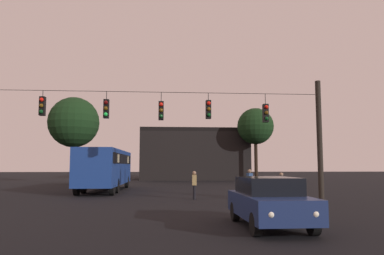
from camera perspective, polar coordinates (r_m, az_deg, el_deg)
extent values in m
plane|color=black|center=(29.42, -4.76, -9.39)|extent=(168.00, 168.00, 0.00)
cylinder|color=black|center=(20.86, 18.68, -1.89)|extent=(0.28, 0.28, 6.35)
cylinder|color=black|center=(19.49, -4.74, 5.33)|extent=(16.62, 0.02, 0.02)
cylinder|color=black|center=(20.36, -21.56, 4.76)|extent=(0.03, 0.03, 0.31)
cube|color=black|center=(20.26, -21.63, 3.01)|extent=(0.26, 0.32, 0.95)
sphere|color=red|center=(20.13, -21.75, 3.93)|extent=(0.20, 0.20, 0.20)
sphere|color=#5B3D0C|center=(20.09, -21.78, 3.09)|extent=(0.20, 0.20, 0.20)
sphere|color=#0C4219|center=(20.04, -21.81, 2.24)|extent=(0.20, 0.20, 0.20)
cylinder|color=black|center=(19.66, -12.76, 4.72)|extent=(0.03, 0.03, 0.41)
cube|color=black|center=(19.55, -12.80, 2.76)|extent=(0.26, 0.32, 0.95)
sphere|color=#510A0A|center=(19.42, -12.86, 3.71)|extent=(0.20, 0.20, 0.20)
sphere|color=#5B3D0C|center=(19.37, -12.88, 2.84)|extent=(0.20, 0.20, 0.20)
sphere|color=#1EE04C|center=(19.33, -12.90, 1.96)|extent=(0.20, 0.20, 0.20)
cylinder|color=black|center=(19.45, -4.67, 4.61)|extent=(0.03, 0.03, 0.47)
cube|color=black|center=(19.33, -4.68, 2.54)|extent=(0.26, 0.32, 0.95)
sphere|color=red|center=(19.20, -4.68, 3.50)|extent=(0.20, 0.20, 0.20)
sphere|color=#5B3D0C|center=(19.15, -4.68, 2.61)|extent=(0.20, 0.20, 0.20)
sphere|color=#0C4219|center=(19.11, -4.69, 1.72)|extent=(0.20, 0.20, 0.20)
cylinder|color=black|center=(19.60, 2.47, 4.65)|extent=(0.03, 0.03, 0.38)
cube|color=black|center=(19.49, 2.48, 2.72)|extent=(0.26, 0.32, 0.95)
sphere|color=red|center=(19.36, 2.54, 3.67)|extent=(0.20, 0.20, 0.20)
sphere|color=#5B3D0C|center=(19.31, 2.55, 2.80)|extent=(0.20, 0.20, 0.20)
sphere|color=#0C4219|center=(19.27, 2.55, 1.91)|extent=(0.20, 0.20, 0.20)
cylinder|color=black|center=(20.17, 10.99, 4.23)|extent=(0.03, 0.03, 0.54)
cube|color=black|center=(20.05, 11.03, 2.13)|extent=(0.26, 0.32, 0.95)
sphere|color=red|center=(19.92, 11.15, 3.06)|extent=(0.20, 0.20, 0.20)
sphere|color=#5B3D0C|center=(19.88, 11.17, 2.20)|extent=(0.20, 0.20, 0.20)
sphere|color=#0C4219|center=(19.84, 11.19, 1.34)|extent=(0.20, 0.20, 0.20)
cube|color=navy|center=(28.99, -12.84, -5.86)|extent=(2.71, 11.05, 2.50)
cube|color=black|center=(29.00, -12.81, -4.66)|extent=(2.73, 10.39, 0.70)
cylinder|color=black|center=(33.11, -13.67, -7.98)|extent=(0.30, 1.01, 1.00)
cylinder|color=black|center=(32.80, -9.82, -8.08)|extent=(0.30, 1.01, 1.00)
cylinder|color=black|center=(27.08, -16.00, -8.45)|extent=(0.30, 1.01, 1.00)
cylinder|color=black|center=(26.69, -11.29, -8.60)|extent=(0.30, 1.01, 1.00)
cylinder|color=black|center=(25.15, -16.99, -8.65)|extent=(0.30, 1.01, 1.00)
cylinder|color=black|center=(24.73, -11.93, -8.83)|extent=(0.30, 1.01, 1.00)
cube|color=beige|center=(32.26, -11.86, -4.77)|extent=(2.57, 0.85, 0.56)
cube|color=beige|center=(26.29, -13.78, -4.54)|extent=(2.57, 0.85, 0.56)
cube|color=navy|center=(12.04, 11.59, -11.46)|extent=(1.81, 4.30, 0.68)
cube|color=black|center=(12.14, 11.34, -8.58)|extent=(1.59, 2.33, 0.52)
cylinder|color=black|center=(11.01, 17.82, -13.64)|extent=(0.22, 0.64, 0.64)
cylinder|color=black|center=(10.52, 9.59, -14.21)|extent=(0.22, 0.64, 0.64)
cylinder|color=black|center=(13.66, 13.18, -12.17)|extent=(0.22, 0.64, 0.64)
cylinder|color=black|center=(13.27, 6.51, -12.47)|extent=(0.22, 0.64, 0.64)
sphere|color=white|center=(10.26, 18.12, -12.31)|extent=(0.18, 0.18, 0.18)
sphere|color=white|center=(9.88, 11.79, -12.74)|extent=(0.18, 0.18, 0.18)
cylinder|color=black|center=(22.21, 8.80, -9.48)|extent=(0.14, 0.14, 0.82)
cylinder|color=black|center=(22.35, 8.63, -9.46)|extent=(0.14, 0.14, 0.82)
cube|color=#2D4C7F|center=(22.25, 8.69, -7.62)|extent=(0.31, 0.40, 0.62)
sphere|color=#8C6B51|center=(22.24, 8.67, -6.54)|extent=(0.22, 0.22, 0.22)
cylinder|color=black|center=(21.37, 0.36, -9.76)|extent=(0.14, 0.14, 0.78)
cylinder|color=black|center=(21.52, 0.33, -9.73)|extent=(0.14, 0.14, 0.78)
cube|color=#997F4C|center=(21.41, 0.35, -7.93)|extent=(0.25, 0.37, 0.58)
sphere|color=#8C6B51|center=(21.40, 0.35, -6.87)|extent=(0.21, 0.21, 0.21)
cylinder|color=black|center=(20.45, 13.32, -9.82)|extent=(0.14, 0.14, 0.75)
cylinder|color=black|center=(20.31, 13.47, -9.85)|extent=(0.14, 0.14, 0.75)
cube|color=#2D4C7F|center=(20.34, 13.35, -7.98)|extent=(0.25, 0.37, 0.56)
sphere|color=#8C6B51|center=(20.33, 13.33, -6.90)|extent=(0.20, 0.20, 0.20)
cube|color=black|center=(52.29, 0.13, -4.41)|extent=(14.06, 9.87, 6.20)
cube|color=black|center=(52.47, 0.13, -0.75)|extent=(14.06, 9.87, 0.50)
cylinder|color=#2D2116|center=(42.17, -17.56, -4.91)|extent=(0.40, 0.40, 4.61)
sphere|color=black|center=(42.42, -17.39, 0.76)|extent=(5.39, 5.39, 5.39)
cylinder|color=black|center=(47.07, 9.63, -4.82)|extent=(0.41, 0.41, 5.15)
sphere|color=black|center=(47.31, 9.54, 0.20)|extent=(4.48, 4.48, 4.48)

